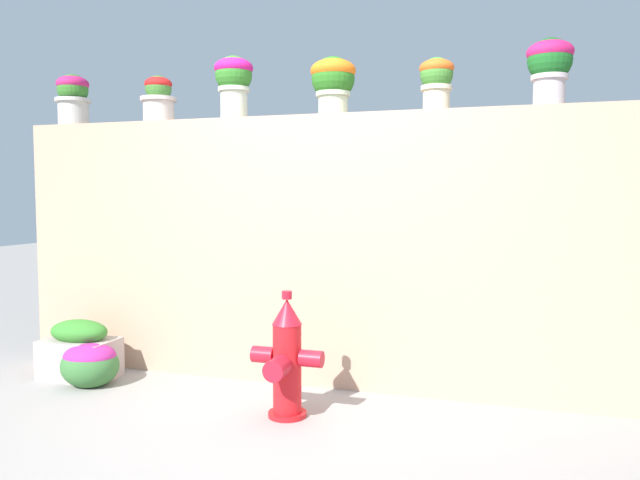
{
  "coord_description": "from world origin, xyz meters",
  "views": [
    {
      "loc": [
        1.31,
        -3.04,
        1.4
      ],
      "look_at": [
        -0.02,
        1.09,
        1.08
      ],
      "focal_mm": 34.86,
      "sensor_mm": 36.0,
      "label": 1
    }
  ],
  "objects_px": {
    "potted_plant_4": "(437,79)",
    "flower_bush_left": "(90,363)",
    "potted_plant_3": "(333,80)",
    "planter_box": "(80,350)",
    "potted_plant_2": "(234,79)",
    "fire_hydrant": "(286,361)",
    "potted_plant_1": "(159,98)",
    "potted_plant_5": "(550,64)",
    "potted_plant_0": "(73,96)"
  },
  "relations": [
    {
      "from": "fire_hydrant",
      "to": "potted_plant_4",
      "type": "bearing_deg",
      "value": 44.19
    },
    {
      "from": "potted_plant_3",
      "to": "potted_plant_5",
      "type": "xyz_separation_m",
      "value": [
        1.46,
        -0.05,
        0.01
      ]
    },
    {
      "from": "potted_plant_1",
      "to": "fire_hydrant",
      "type": "height_order",
      "value": "potted_plant_1"
    },
    {
      "from": "fire_hydrant",
      "to": "flower_bush_left",
      "type": "xyz_separation_m",
      "value": [
        -1.61,
        0.18,
        -0.2
      ]
    },
    {
      "from": "flower_bush_left",
      "to": "planter_box",
      "type": "height_order",
      "value": "planter_box"
    },
    {
      "from": "potted_plant_1",
      "to": "potted_plant_2",
      "type": "bearing_deg",
      "value": -1.75
    },
    {
      "from": "potted_plant_2",
      "to": "fire_hydrant",
      "type": "bearing_deg",
      "value": -46.98
    },
    {
      "from": "potted_plant_4",
      "to": "potted_plant_5",
      "type": "xyz_separation_m",
      "value": [
        0.72,
        -0.05,
        0.05
      ]
    },
    {
      "from": "flower_bush_left",
      "to": "potted_plant_1",
      "type": "bearing_deg",
      "value": 67.71
    },
    {
      "from": "potted_plant_2",
      "to": "potted_plant_5",
      "type": "xyz_separation_m",
      "value": [
        2.23,
        -0.02,
        -0.03
      ]
    },
    {
      "from": "potted_plant_4",
      "to": "planter_box",
      "type": "height_order",
      "value": "potted_plant_4"
    },
    {
      "from": "potted_plant_3",
      "to": "planter_box",
      "type": "distance_m",
      "value": 2.79
    },
    {
      "from": "flower_bush_left",
      "to": "fire_hydrant",
      "type": "bearing_deg",
      "value": -6.31
    },
    {
      "from": "potted_plant_0",
      "to": "potted_plant_3",
      "type": "height_order",
      "value": "potted_plant_0"
    },
    {
      "from": "potted_plant_1",
      "to": "potted_plant_2",
      "type": "xyz_separation_m",
      "value": [
        0.66,
        -0.02,
        0.1
      ]
    },
    {
      "from": "potted_plant_1",
      "to": "potted_plant_3",
      "type": "height_order",
      "value": "potted_plant_3"
    },
    {
      "from": "potted_plant_1",
      "to": "fire_hydrant",
      "type": "distance_m",
      "value": 2.39
    },
    {
      "from": "potted_plant_0",
      "to": "flower_bush_left",
      "type": "distance_m",
      "value": 2.19
    },
    {
      "from": "potted_plant_1",
      "to": "potted_plant_3",
      "type": "distance_m",
      "value": 1.44
    },
    {
      "from": "potted_plant_0",
      "to": "planter_box",
      "type": "bearing_deg",
      "value": -51.29
    },
    {
      "from": "potted_plant_5",
      "to": "planter_box",
      "type": "distance_m",
      "value": 3.92
    },
    {
      "from": "potted_plant_2",
      "to": "fire_hydrant",
      "type": "distance_m",
      "value": 2.16
    },
    {
      "from": "potted_plant_2",
      "to": "potted_plant_3",
      "type": "distance_m",
      "value": 0.77
    },
    {
      "from": "flower_bush_left",
      "to": "planter_box",
      "type": "distance_m",
      "value": 0.24
    },
    {
      "from": "potted_plant_5",
      "to": "fire_hydrant",
      "type": "xyz_separation_m",
      "value": [
        -1.53,
        -0.74,
        -1.87
      ]
    },
    {
      "from": "potted_plant_2",
      "to": "fire_hydrant",
      "type": "height_order",
      "value": "potted_plant_2"
    },
    {
      "from": "potted_plant_1",
      "to": "fire_hydrant",
      "type": "relative_size",
      "value": 0.46
    },
    {
      "from": "potted_plant_0",
      "to": "potted_plant_2",
      "type": "height_order",
      "value": "potted_plant_2"
    },
    {
      "from": "potted_plant_2",
      "to": "flower_bush_left",
      "type": "height_order",
      "value": "potted_plant_2"
    },
    {
      "from": "potted_plant_0",
      "to": "fire_hydrant",
      "type": "height_order",
      "value": "potted_plant_0"
    },
    {
      "from": "potted_plant_1",
      "to": "flower_bush_left",
      "type": "height_order",
      "value": "potted_plant_1"
    },
    {
      "from": "potted_plant_4",
      "to": "flower_bush_left",
      "type": "relative_size",
      "value": 0.85
    },
    {
      "from": "potted_plant_1",
      "to": "potted_plant_3",
      "type": "relative_size",
      "value": 0.87
    },
    {
      "from": "potted_plant_0",
      "to": "fire_hydrant",
      "type": "bearing_deg",
      "value": -19.33
    },
    {
      "from": "flower_bush_left",
      "to": "potted_plant_0",
      "type": "bearing_deg",
      "value": 133.74
    },
    {
      "from": "potted_plant_0",
      "to": "potted_plant_5",
      "type": "bearing_deg",
      "value": -0.37
    },
    {
      "from": "planter_box",
      "to": "potted_plant_3",
      "type": "bearing_deg",
      "value": 14.29
    },
    {
      "from": "potted_plant_2",
      "to": "fire_hydrant",
      "type": "relative_size",
      "value": 0.59
    },
    {
      "from": "flower_bush_left",
      "to": "potted_plant_5",
      "type": "bearing_deg",
      "value": 10.07
    },
    {
      "from": "potted_plant_4",
      "to": "fire_hydrant",
      "type": "bearing_deg",
      "value": -135.81
    },
    {
      "from": "potted_plant_4",
      "to": "potted_plant_1",
      "type": "bearing_deg",
      "value": -179.67
    },
    {
      "from": "potted_plant_0",
      "to": "flower_bush_left",
      "type": "height_order",
      "value": "potted_plant_0"
    },
    {
      "from": "potted_plant_5",
      "to": "fire_hydrant",
      "type": "bearing_deg",
      "value": -154.35
    },
    {
      "from": "potted_plant_4",
      "to": "fire_hydrant",
      "type": "distance_m",
      "value": 2.15
    },
    {
      "from": "potted_plant_0",
      "to": "potted_plant_4",
      "type": "xyz_separation_m",
      "value": [
        2.97,
        0.03,
        -0.02
      ]
    },
    {
      "from": "potted_plant_4",
      "to": "flower_bush_left",
      "type": "xyz_separation_m",
      "value": [
        -2.42,
        -0.61,
        -2.02
      ]
    },
    {
      "from": "potted_plant_4",
      "to": "flower_bush_left",
      "type": "height_order",
      "value": "potted_plant_4"
    },
    {
      "from": "fire_hydrant",
      "to": "potted_plant_5",
      "type": "bearing_deg",
      "value": 25.65
    },
    {
      "from": "potted_plant_2",
      "to": "potted_plant_4",
      "type": "relative_size",
      "value": 1.28
    },
    {
      "from": "fire_hydrant",
      "to": "potted_plant_2",
      "type": "bearing_deg",
      "value": 133.02
    }
  ]
}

